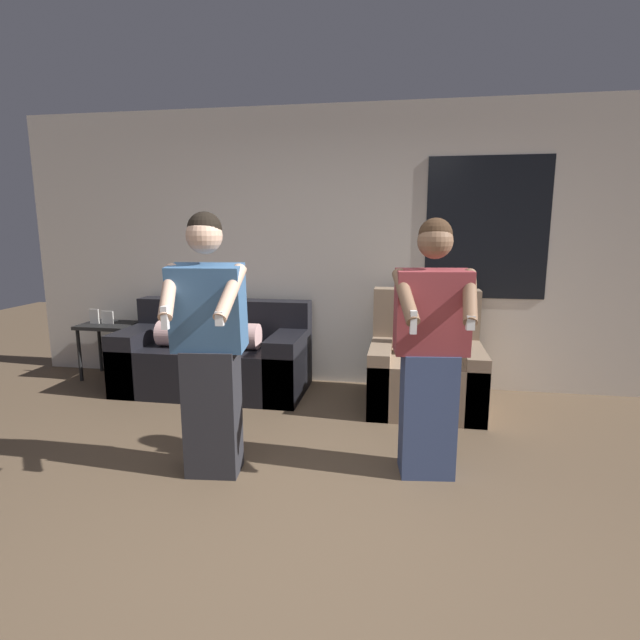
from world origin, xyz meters
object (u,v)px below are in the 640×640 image
at_px(armchair, 425,369).
at_px(person_left, 209,347).
at_px(side_table, 108,331).
at_px(person_right, 431,351).
at_px(couch, 215,358).

relative_size(armchair, person_left, 0.61).
bearing_deg(side_table, person_left, -44.06).
relative_size(side_table, person_right, 0.45).
bearing_deg(armchair, person_right, -91.26).
relative_size(armchair, person_right, 0.62).
bearing_deg(person_left, couch, 110.98).
xyz_separation_m(couch, person_left, (0.61, -1.60, 0.52)).
bearing_deg(couch, person_left, -69.02).
xyz_separation_m(armchair, person_left, (-1.38, -1.50, 0.51)).
height_order(person_left, person_right, person_left).
height_order(side_table, person_right, person_right).
relative_size(couch, armchair, 1.76).
xyz_separation_m(couch, side_table, (-1.24, 0.19, 0.18)).
bearing_deg(person_left, side_table, 135.94).
relative_size(couch, person_right, 1.09).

